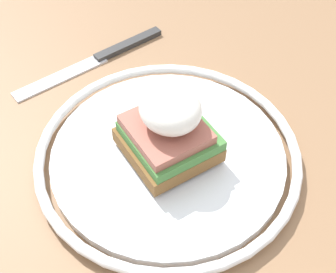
% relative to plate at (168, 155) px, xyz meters
% --- Properties ---
extents(dining_table, '(1.16, 0.71, 0.76)m').
position_rel_plate_xyz_m(dining_table, '(-0.01, -0.03, -0.13)').
color(dining_table, '#846042').
rests_on(dining_table, ground_plane).
extents(plate, '(0.26, 0.26, 0.02)m').
position_rel_plate_xyz_m(plate, '(0.00, 0.00, 0.00)').
color(plate, silver).
rests_on(plate, dining_table).
extents(sandwich, '(0.08, 0.08, 0.07)m').
position_rel_plate_xyz_m(sandwich, '(-0.00, -0.00, 0.04)').
color(sandwich, brown).
rests_on(sandwich, plate).
extents(knife, '(0.03, 0.20, 0.01)m').
position_rel_plate_xyz_m(knife, '(0.17, -0.02, -0.01)').
color(knife, '#2D2D2D').
rests_on(knife, dining_table).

